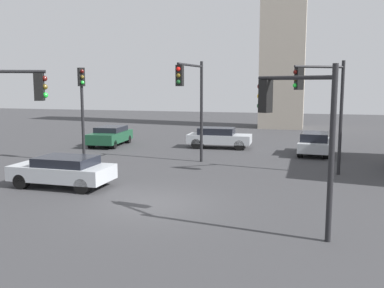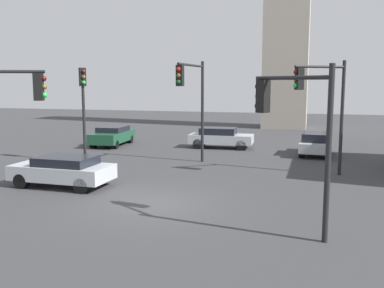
# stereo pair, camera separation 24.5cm
# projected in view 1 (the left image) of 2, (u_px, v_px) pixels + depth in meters

# --- Properties ---
(ground_plane) EXTENTS (102.09, 102.09, 0.00)m
(ground_plane) POSITION_uv_depth(u_px,v_px,m) (152.00, 203.00, 15.84)
(ground_plane) COLOR #38383A
(traffic_light_0) EXTENTS (2.33, 1.61, 5.47)m
(traffic_light_0) POSITION_uv_depth(u_px,v_px,m) (321.00, 96.00, 20.01)
(traffic_light_0) COLOR black
(traffic_light_0) RESTS_ON ground_plane
(traffic_light_1) EXTENTS (2.29, 1.50, 4.92)m
(traffic_light_1) POSITION_uv_depth(u_px,v_px,m) (296.00, 118.00, 12.41)
(traffic_light_1) COLOR black
(traffic_light_1) RESTS_ON ground_plane
(traffic_light_2) EXTENTS (0.47, 0.46, 5.25)m
(traffic_light_2) POSITION_uv_depth(u_px,v_px,m) (82.00, 97.00, 23.47)
(traffic_light_2) COLOR black
(traffic_light_2) RESTS_ON ground_plane
(traffic_light_4) EXTENTS (0.45, 3.88, 5.60)m
(traffic_light_4) POSITION_uv_depth(u_px,v_px,m) (192.00, 91.00, 22.19)
(traffic_light_4) COLOR black
(traffic_light_4) RESTS_ON ground_plane
(car_0) EXTENTS (2.22, 4.37, 1.36)m
(car_0) POSITION_uv_depth(u_px,v_px,m) (110.00, 135.00, 30.58)
(car_0) COLOR #19472D
(car_0) RESTS_ON ground_plane
(car_1) EXTENTS (2.03, 4.11, 1.39)m
(car_1) POSITION_uv_depth(u_px,v_px,m) (314.00, 143.00, 26.63)
(car_1) COLOR #ADB2B7
(car_1) RESTS_ON ground_plane
(car_3) EXTENTS (4.35, 1.91, 1.40)m
(car_3) POSITION_uv_depth(u_px,v_px,m) (219.00, 137.00, 29.42)
(car_3) COLOR #ADB2B7
(car_3) RESTS_ON ground_plane
(car_4) EXTENTS (4.28, 2.02, 1.31)m
(car_4) POSITION_uv_depth(u_px,v_px,m) (63.00, 170.00, 18.33)
(car_4) COLOR #ADB2B7
(car_4) RESTS_ON ground_plane
(skyline_tower) EXTENTS (4.26, 4.26, 24.31)m
(skyline_tower) POSITION_uv_depth(u_px,v_px,m) (285.00, 3.00, 41.75)
(skyline_tower) COLOR #A89E8E
(skyline_tower) RESTS_ON ground_plane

